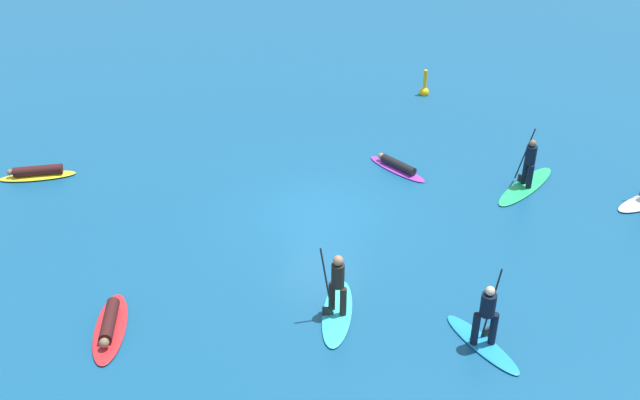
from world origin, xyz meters
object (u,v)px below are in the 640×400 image
(surfer_on_blue_board, at_px, (485,327))
(surfer_on_green_board, at_px, (527,176))
(surfer_on_teal_board, at_px, (337,299))
(marker_buoy, at_px, (424,90))
(surfer_on_yellow_board, at_px, (37,173))
(surfer_on_red_board, at_px, (110,325))
(surfer_on_purple_board, at_px, (397,166))

(surfer_on_blue_board, xyz_separation_m, surfer_on_green_board, (0.18, 7.96, -0.15))
(surfer_on_teal_board, xyz_separation_m, marker_buoy, (-0.97, 14.38, -0.26))
(surfer_on_yellow_board, bearing_deg, surfer_on_red_board, 108.77)
(surfer_on_teal_board, bearing_deg, surfer_on_purple_board, 170.30)
(marker_buoy, bearing_deg, surfer_on_green_board, -53.05)
(surfer_on_yellow_board, bearing_deg, marker_buoy, -163.87)
(surfer_on_purple_board, relative_size, marker_buoy, 2.05)
(surfer_on_teal_board, bearing_deg, surfer_on_green_board, 141.76)
(surfer_on_green_board, xyz_separation_m, marker_buoy, (-4.77, 6.34, -0.21))
(surfer_on_red_board, relative_size, surfer_on_green_board, 0.82)
(surfer_on_red_board, height_order, surfer_on_green_board, surfer_on_green_board)
(surfer_on_teal_board, height_order, marker_buoy, surfer_on_teal_board)
(surfer_on_red_board, relative_size, surfer_on_teal_board, 0.99)
(surfer_on_purple_board, distance_m, surfer_on_red_board, 11.18)
(surfer_on_green_board, bearing_deg, surfer_on_teal_board, 176.68)
(surfer_on_yellow_board, height_order, surfer_on_teal_board, surfer_on_teal_board)
(surfer_on_yellow_board, height_order, surfer_on_red_board, surfer_on_yellow_board)
(surfer_on_blue_board, xyz_separation_m, surfer_on_purple_board, (-4.06, 7.69, -0.44))
(surfer_on_blue_board, distance_m, marker_buoy, 15.02)
(surfer_on_yellow_board, relative_size, surfer_on_teal_board, 0.88)
(surfer_on_red_board, bearing_deg, surfer_on_blue_board, 80.90)
(surfer_on_yellow_board, xyz_separation_m, surfer_on_green_board, (15.38, 4.77, 0.26))
(surfer_on_red_board, height_order, marker_buoy, marker_buoy)
(surfer_on_red_board, bearing_deg, surfer_on_green_board, 114.59)
(surfer_on_teal_board, bearing_deg, surfer_on_yellow_board, -118.71)
(surfer_on_purple_board, xyz_separation_m, surfer_on_green_board, (4.24, 0.27, 0.29))
(marker_buoy, bearing_deg, surfer_on_teal_board, -86.15)
(surfer_on_red_board, distance_m, surfer_on_green_board, 13.70)
(surfer_on_green_board, bearing_deg, surfer_on_purple_board, 115.60)
(surfer_on_green_board, bearing_deg, marker_buoy, 58.94)
(surfer_on_yellow_board, height_order, surfer_on_green_board, surfer_on_green_board)
(surfer_on_purple_board, xyz_separation_m, surfer_on_teal_board, (0.44, -7.77, 0.33))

